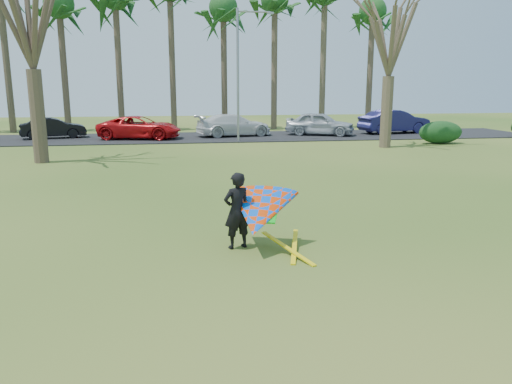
{
  "coord_description": "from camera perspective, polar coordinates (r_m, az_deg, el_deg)",
  "views": [
    {
      "loc": [
        -1.73,
        -9.08,
        3.51
      ],
      "look_at": [
        0.0,
        2.0,
        1.1
      ],
      "focal_mm": 35.0,
      "sensor_mm": 36.0,
      "label": 1
    }
  ],
  "objects": [
    {
      "name": "ground",
      "position": [
        9.89,
        1.81,
        -8.67
      ],
      "size": [
        100.0,
        100.0,
        0.0
      ],
      "primitive_type": "plane",
      "color": "#1C4E11",
      "rests_on": "ground"
    },
    {
      "name": "parking_strip",
      "position": [
        34.3,
        -5.98,
        6.25
      ],
      "size": [
        46.0,
        7.0,
        0.06
      ],
      "primitive_type": "cube",
      "color": "black",
      "rests_on": "ground"
    },
    {
      "name": "palm_3",
      "position": [
        41.31,
        -21.59,
        19.2
      ],
      "size": [
        4.84,
        4.84,
        10.84
      ],
      "color": "#4D3D2E",
      "rests_on": "ground"
    },
    {
      "name": "palm_6",
      "position": [
        40.65,
        -3.76,
        20.11
      ],
      "size": [
        4.84,
        4.84,
        10.84
      ],
      "color": "#46372A",
      "rests_on": "ground"
    },
    {
      "name": "palm_7",
      "position": [
        41.31,
        2.15,
        20.95
      ],
      "size": [
        4.84,
        4.84,
        11.54
      ],
      "color": "brown",
      "rests_on": "ground"
    },
    {
      "name": "palm_9",
      "position": [
        43.43,
        13.19,
        19.32
      ],
      "size": [
        4.84,
        4.84,
        10.84
      ],
      "color": "#4D3B2E",
      "rests_on": "ground"
    },
    {
      "name": "bare_tree_left",
      "position": [
        25.12,
        -24.65,
        18.88
      ],
      "size": [
        6.6,
        6.6,
        9.7
      ],
      "color": "#453729",
      "rests_on": "ground"
    },
    {
      "name": "bare_tree_right",
      "position": [
        29.67,
        15.19,
        17.65
      ],
      "size": [
        6.27,
        6.27,
        9.21
      ],
      "color": "#4B3C2D",
      "rests_on": "ground"
    },
    {
      "name": "streetlight",
      "position": [
        31.34,
        -1.8,
        13.88
      ],
      "size": [
        2.28,
        0.18,
        8.0
      ],
      "color": "gray",
      "rests_on": "ground"
    },
    {
      "name": "hedge_near",
      "position": [
        32.58,
        20.33,
        6.42
      ],
      "size": [
        2.75,
        1.25,
        1.38
      ],
      "primitive_type": "ellipsoid",
      "color": "#153B18",
      "rests_on": "ground"
    },
    {
      "name": "car_1",
      "position": [
        35.72,
        -22.15,
        6.79
      ],
      "size": [
        4.31,
        2.35,
        1.35
      ],
      "primitive_type": "imported",
      "rotation": [
        0.0,
        0.0,
        1.81
      ],
      "color": "black",
      "rests_on": "parking_strip"
    },
    {
      "name": "car_2",
      "position": [
        33.63,
        -13.15,
        7.2
      ],
      "size": [
        5.69,
        3.44,
        1.48
      ],
      "primitive_type": "imported",
      "rotation": [
        0.0,
        0.0,
        1.37
      ],
      "color": "red",
      "rests_on": "parking_strip"
    },
    {
      "name": "car_3",
      "position": [
        34.58,
        -2.54,
        7.65
      ],
      "size": [
        5.51,
        3.19,
        1.5
      ],
      "primitive_type": "imported",
      "rotation": [
        0.0,
        0.0,
        1.79
      ],
      "color": "silver",
      "rests_on": "parking_strip"
    },
    {
      "name": "car_4",
      "position": [
        35.49,
        7.31,
        7.77
      ],
      "size": [
        5.1,
        3.72,
        1.61
      ],
      "primitive_type": "imported",
      "rotation": [
        0.0,
        0.0,
        1.14
      ],
      "color": "#AAB0B8",
      "rests_on": "parking_strip"
    },
    {
      "name": "car_5",
      "position": [
        37.96,
        15.53,
        7.77
      ],
      "size": [
        5.37,
        2.65,
        1.69
      ],
      "primitive_type": "imported",
      "rotation": [
        0.0,
        0.0,
        1.74
      ],
      "color": "#1B1A4F",
      "rests_on": "parking_strip"
    },
    {
      "name": "kite_flyer",
      "position": [
        10.66,
        0.1,
        -2.34
      ],
      "size": [
        2.13,
        2.39,
        2.02
      ],
      "color": "black",
      "rests_on": "ground"
    }
  ]
}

